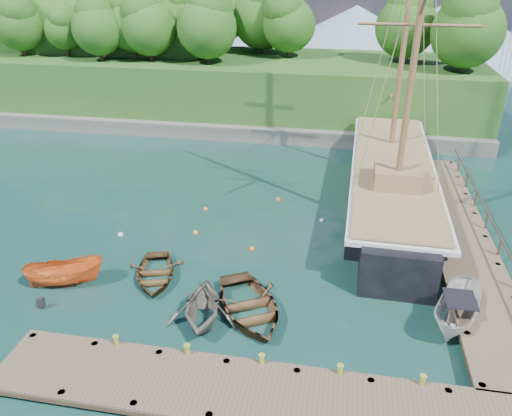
% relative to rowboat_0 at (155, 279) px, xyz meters
% --- Properties ---
extents(ground, '(160.00, 160.00, 0.00)m').
position_rel_rowboat_0_xyz_m(ground, '(4.50, -0.45, 0.00)').
color(ground, '#16352B').
rests_on(ground, ground).
extents(dock_near, '(20.00, 3.20, 1.10)m').
position_rel_rowboat_0_xyz_m(dock_near, '(6.50, -6.95, 0.43)').
color(dock_near, brown).
rests_on(dock_near, ground).
extents(dock_east, '(3.20, 24.00, 1.10)m').
position_rel_rowboat_0_xyz_m(dock_east, '(16.00, 6.55, 0.43)').
color(dock_east, brown).
rests_on(dock_east, ground).
extents(bollard_0, '(0.26, 0.26, 0.45)m').
position_rel_rowboat_0_xyz_m(bollard_0, '(0.50, -5.55, 0.00)').
color(bollard_0, olive).
rests_on(bollard_0, ground).
extents(bollard_1, '(0.26, 0.26, 0.45)m').
position_rel_rowboat_0_xyz_m(bollard_1, '(3.50, -5.55, 0.00)').
color(bollard_1, olive).
rests_on(bollard_1, ground).
extents(bollard_2, '(0.26, 0.26, 0.45)m').
position_rel_rowboat_0_xyz_m(bollard_2, '(6.50, -5.55, 0.00)').
color(bollard_2, olive).
rests_on(bollard_2, ground).
extents(bollard_3, '(0.26, 0.26, 0.45)m').
position_rel_rowboat_0_xyz_m(bollard_3, '(9.50, -5.55, 0.00)').
color(bollard_3, olive).
rests_on(bollard_3, ground).
extents(bollard_4, '(0.26, 0.26, 0.45)m').
position_rel_rowboat_0_xyz_m(bollard_4, '(12.50, -5.55, 0.00)').
color(bollard_4, olive).
rests_on(bollard_4, ground).
extents(rowboat_0, '(3.92, 4.70, 0.84)m').
position_rel_rowboat_0_xyz_m(rowboat_0, '(0.00, 0.00, 0.00)').
color(rowboat_0, '#51381C').
rests_on(rowboat_0, ground).
extents(rowboat_1, '(3.88, 4.32, 2.02)m').
position_rel_rowboat_0_xyz_m(rowboat_1, '(3.33, -2.77, 0.00)').
color(rowboat_1, '#645E52').
rests_on(rowboat_1, ground).
extents(rowboat_2, '(5.76, 6.33, 1.07)m').
position_rel_rowboat_0_xyz_m(rowboat_2, '(5.29, -1.91, 0.00)').
color(rowboat_2, '#503820').
rests_on(rowboat_2, ground).
extents(motorboat_orange, '(4.17, 2.74, 1.51)m').
position_rel_rowboat_0_xyz_m(motorboat_orange, '(-4.23, -1.25, 0.00)').
color(motorboat_orange, orange).
rests_on(motorboat_orange, ground).
extents(cabin_boat_white, '(3.20, 4.74, 1.71)m').
position_rel_rowboat_0_xyz_m(cabin_boat_white, '(14.50, -1.03, 0.00)').
color(cabin_boat_white, silver).
rests_on(cabin_boat_white, ground).
extents(schooner, '(5.81, 28.82, 21.36)m').
position_rel_rowboat_0_xyz_m(schooner, '(12.29, 11.52, 1.18)').
color(schooner, black).
rests_on(schooner, ground).
extents(mooring_buoy_0, '(0.34, 0.34, 0.34)m').
position_rel_rowboat_0_xyz_m(mooring_buoy_0, '(-3.63, 3.93, 0.00)').
color(mooring_buoy_0, silver).
rests_on(mooring_buoy_0, ground).
extents(mooring_buoy_1, '(0.32, 0.32, 0.32)m').
position_rel_rowboat_0_xyz_m(mooring_buoy_1, '(0.68, 4.98, 0.00)').
color(mooring_buoy_1, orange).
rests_on(mooring_buoy_1, ground).
extents(mooring_buoy_2, '(0.34, 0.34, 0.34)m').
position_rel_rowboat_0_xyz_m(mooring_buoy_2, '(4.34, 3.73, 0.00)').
color(mooring_buoy_2, '#DC5E12').
rests_on(mooring_buoy_2, ground).
extents(mooring_buoy_3, '(0.31, 0.31, 0.31)m').
position_rel_rowboat_0_xyz_m(mooring_buoy_3, '(8.02, 7.89, 0.00)').
color(mooring_buoy_3, silver).
rests_on(mooring_buoy_3, ground).
extents(mooring_buoy_4, '(0.30, 0.30, 0.30)m').
position_rel_rowboat_0_xyz_m(mooring_buoy_4, '(0.42, 8.15, 0.00)').
color(mooring_buoy_4, orange).
rests_on(mooring_buoy_4, ground).
extents(mooring_buoy_5, '(0.33, 0.33, 0.33)m').
position_rel_rowboat_0_xyz_m(mooring_buoy_5, '(4.92, 10.37, 0.00)').
color(mooring_buoy_5, orange).
rests_on(mooring_buoy_5, ground).
extents(headland, '(51.00, 19.31, 12.90)m').
position_rel_rowboat_0_xyz_m(headland, '(-8.37, 30.92, 5.54)').
color(headland, '#474744').
rests_on(headland, ground).
extents(distant_ridge, '(117.00, 40.00, 10.00)m').
position_rel_rowboat_0_xyz_m(distant_ridge, '(8.81, 69.55, 4.35)').
color(distant_ridge, '#728CA5').
rests_on(distant_ridge, ground).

